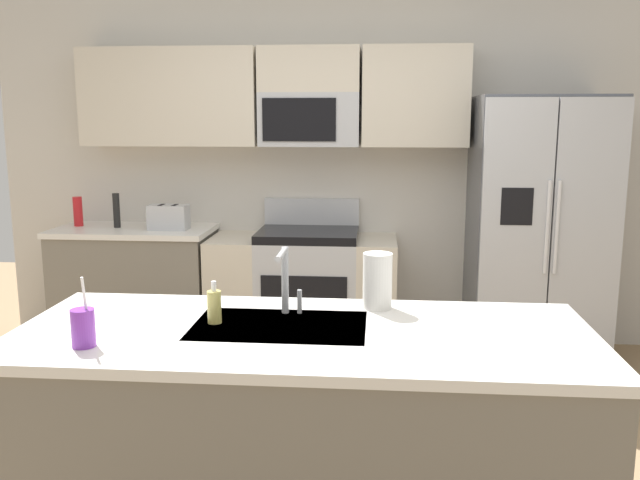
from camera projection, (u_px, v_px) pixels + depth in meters
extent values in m
plane|color=#997A56|center=(306.00, 476.00, 3.23)|extent=(9.00, 9.00, 0.00)
cube|color=beige|center=(336.00, 171.00, 5.10)|extent=(5.20, 0.10, 2.60)
cube|color=beige|center=(132.00, 98.00, 4.92)|extent=(0.70, 0.32, 0.70)
cube|color=beige|center=(218.00, 97.00, 4.87)|extent=(0.59, 0.32, 0.70)
cube|color=beige|center=(415.00, 97.00, 4.74)|extent=(0.75, 0.32, 0.70)
cube|color=#B7BABF|center=(310.00, 120.00, 4.84)|extent=(0.72, 0.32, 0.38)
cube|color=black|center=(299.00, 120.00, 4.68)|extent=(0.52, 0.01, 0.30)
cube|color=beige|center=(310.00, 70.00, 4.77)|extent=(0.72, 0.32, 0.32)
cube|color=slate|center=(137.00, 289.00, 5.04)|extent=(1.13, 0.60, 0.86)
cube|color=silver|center=(134.00, 230.00, 4.96)|extent=(1.16, 0.63, 0.04)
cube|color=#B7BABF|center=(308.00, 294.00, 4.93)|extent=(0.72, 0.60, 0.84)
cube|color=black|center=(304.00, 301.00, 4.63)|extent=(0.60, 0.01, 0.36)
cube|color=black|center=(308.00, 234.00, 4.85)|extent=(0.72, 0.60, 0.06)
cube|color=#B7BABF|center=(312.00, 211.00, 5.09)|extent=(0.72, 0.06, 0.20)
cube|color=beige|center=(236.00, 293.00, 4.97)|extent=(0.36, 0.60, 0.84)
cube|color=beige|center=(376.00, 296.00, 4.89)|extent=(0.28, 0.60, 0.84)
cube|color=#4C4F54|center=(537.00, 231.00, 4.65)|extent=(0.90, 0.70, 1.85)
cube|color=#B7BABF|center=(514.00, 240.00, 4.31)|extent=(0.44, 0.04, 1.81)
cube|color=#B7BABF|center=(586.00, 241.00, 4.27)|extent=(0.44, 0.04, 1.81)
cylinder|color=silver|center=(547.00, 227.00, 4.24)|extent=(0.02, 0.02, 0.60)
cylinder|color=silver|center=(557.00, 227.00, 4.24)|extent=(0.02, 0.02, 0.60)
cube|color=black|center=(517.00, 207.00, 4.25)|extent=(0.20, 0.00, 0.24)
cube|color=slate|center=(304.00, 443.00, 2.65)|extent=(2.19, 0.88, 0.86)
cube|color=silver|center=(303.00, 335.00, 2.57)|extent=(2.23, 0.92, 0.04)
cube|color=#B7BABF|center=(279.00, 329.00, 2.63)|extent=(0.68, 0.44, 0.03)
cube|color=#B7BABF|center=(169.00, 217.00, 4.86)|extent=(0.28, 0.16, 0.18)
cube|color=black|center=(161.00, 205.00, 4.85)|extent=(0.03, 0.11, 0.01)
cube|color=black|center=(175.00, 205.00, 4.84)|extent=(0.03, 0.11, 0.01)
cylinder|color=black|center=(116.00, 210.00, 4.94)|extent=(0.05, 0.05, 0.26)
cylinder|color=red|center=(78.00, 211.00, 5.01)|extent=(0.07, 0.07, 0.22)
cylinder|color=#B7BABF|center=(285.00, 280.00, 2.77)|extent=(0.03, 0.03, 0.28)
cylinder|color=#B7BABF|center=(281.00, 254.00, 2.65)|extent=(0.02, 0.20, 0.02)
cylinder|color=#B7BABF|center=(300.00, 302.00, 2.78)|extent=(0.02, 0.02, 0.10)
cylinder|color=purple|center=(83.00, 328.00, 2.37)|extent=(0.08, 0.08, 0.14)
cylinder|color=white|center=(84.00, 296.00, 2.35)|extent=(0.01, 0.03, 0.14)
cylinder|color=#D8CC66|center=(214.00, 307.00, 2.64)|extent=(0.06, 0.06, 0.13)
cylinder|color=white|center=(214.00, 286.00, 2.63)|extent=(0.02, 0.02, 0.04)
cylinder|color=white|center=(377.00, 281.00, 2.84)|extent=(0.12, 0.12, 0.24)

